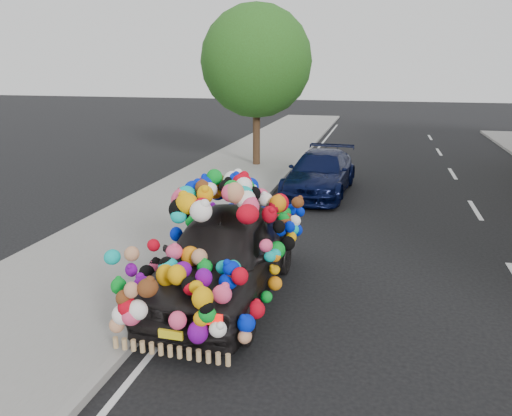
{
  "coord_description": "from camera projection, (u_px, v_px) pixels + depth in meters",
  "views": [
    {
      "loc": [
        0.9,
        -9.4,
        3.87
      ],
      "look_at": [
        -1.58,
        0.52,
        0.95
      ],
      "focal_mm": 35.0,
      "sensor_mm": 36.0,
      "label": 1
    }
  ],
  "objects": [
    {
      "name": "navy_sedan",
      "position": [
        320.0,
        173.0,
        15.57
      ],
      "size": [
        2.11,
        4.56,
        1.29
      ],
      "primitive_type": "imported",
      "rotation": [
        0.0,
        0.0,
        -0.07
      ],
      "color": "black",
      "rests_on": "ground"
    },
    {
      "name": "ground",
      "position": [
        326.0,
        265.0,
        10.04
      ],
      "size": [
        100.0,
        100.0,
        0.0
      ],
      "primitive_type": "plane",
      "color": "black",
      "rests_on": "ground"
    },
    {
      "name": "tree_near_sidewalk",
      "position": [
        256.0,
        61.0,
        18.68
      ],
      "size": [
        4.2,
        4.2,
        6.13
      ],
      "color": "#332114",
      "rests_on": "ground"
    },
    {
      "name": "plush_art_car",
      "position": [
        224.0,
        235.0,
        8.44
      ],
      "size": [
        2.23,
        4.67,
        2.16
      ],
      "rotation": [
        0.0,
        0.0,
        -0.02
      ],
      "color": "black",
      "rests_on": "ground"
    },
    {
      "name": "sidewalk",
      "position": [
        131.0,
        245.0,
        11.03
      ],
      "size": [
        4.0,
        60.0,
        0.12
      ],
      "primitive_type": "cube",
      "color": "gray",
      "rests_on": "ground"
    },
    {
      "name": "kerb",
      "position": [
        215.0,
        252.0,
        10.57
      ],
      "size": [
        0.15,
        60.0,
        0.13
      ],
      "primitive_type": "cube",
      "color": "gray",
      "rests_on": "ground"
    }
  ]
}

